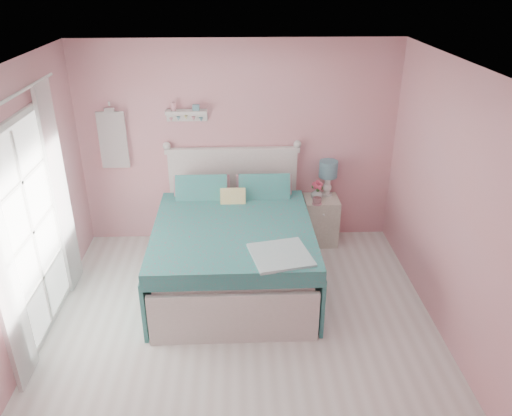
{
  "coord_description": "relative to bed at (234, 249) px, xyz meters",
  "views": [
    {
      "loc": [
        -0.01,
        -3.81,
        3.33
      ],
      "look_at": [
        0.18,
        1.2,
        0.91
      ],
      "focal_mm": 35.0,
      "sensor_mm": 36.0,
      "label": 1
    }
  ],
  "objects": [
    {
      "name": "roses",
      "position": [
        1.07,
        0.84,
        0.41
      ],
      "size": [
        0.14,
        0.11,
        0.12
      ],
      "color": "#E54E70",
      "rests_on": "vase"
    },
    {
      "name": "vase",
      "position": [
        1.08,
        0.85,
        0.29
      ],
      "size": [
        0.17,
        0.17,
        0.16
      ],
      "primitive_type": "imported",
      "rotation": [
        0.0,
        0.0,
        0.12
      ],
      "color": "silver",
      "rests_on": "nightstand"
    },
    {
      "name": "bed",
      "position": [
        0.0,
        0.0,
        0.0
      ],
      "size": [
        1.73,
        2.21,
        1.28
      ],
      "rotation": [
        0.0,
        0.0,
        0.0
      ],
      "color": "silver",
      "rests_on": "floor"
    },
    {
      "name": "teacup",
      "position": [
        1.06,
        0.71,
        0.26
      ],
      "size": [
        0.15,
        0.15,
        0.09
      ],
      "primitive_type": "imported",
      "rotation": [
        0.0,
        0.0,
        0.39
      ],
      "color": "#C08188",
      "rests_on": "nightstand"
    },
    {
      "name": "curtain_near",
      "position": [
        -1.84,
        -1.49,
        0.76
      ],
      "size": [
        0.04,
        0.4,
        2.32
      ],
      "primitive_type": "cube",
      "color": "white",
      "rests_on": "floor"
    },
    {
      "name": "curtain_far",
      "position": [
        -1.84,
        -0.0,
        0.76
      ],
      "size": [
        0.04,
        0.4,
        2.32
      ],
      "primitive_type": "cube",
      "color": "white",
      "rests_on": "floor"
    },
    {
      "name": "room_shell",
      "position": [
        0.07,
        -1.15,
        1.16
      ],
      "size": [
        4.5,
        4.5,
        4.5
      ],
      "color": "pink",
      "rests_on": "floor"
    },
    {
      "name": "wall_shelf",
      "position": [
        -0.55,
        1.04,
        1.31
      ],
      "size": [
        0.5,
        0.15,
        0.25
      ],
      "color": "silver",
      "rests_on": "room_shell"
    },
    {
      "name": "table_lamp",
      "position": [
        1.22,
        0.97,
        0.54
      ],
      "size": [
        0.24,
        0.24,
        0.47
      ],
      "color": "white",
      "rests_on": "nightstand"
    },
    {
      "name": "french_door",
      "position": [
        -1.9,
        -0.75,
        0.65
      ],
      "size": [
        0.04,
        1.32,
        2.16
      ],
      "color": "silver",
      "rests_on": "floor"
    },
    {
      "name": "floor",
      "position": [
        0.07,
        -1.15,
        -0.42
      ],
      "size": [
        4.5,
        4.5,
        0.0
      ],
      "primitive_type": "plane",
      "color": "beige",
      "rests_on": "ground"
    },
    {
      "name": "nightstand",
      "position": [
        1.14,
        0.87,
        -0.1
      ],
      "size": [
        0.44,
        0.43,
        0.63
      ],
      "color": "beige",
      "rests_on": "floor"
    },
    {
      "name": "hanging_dress",
      "position": [
        -1.48,
        1.03,
        0.98
      ],
      "size": [
        0.34,
        0.03,
        0.72
      ],
      "primitive_type": "cube",
      "color": "white",
      "rests_on": "room_shell"
    }
  ]
}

